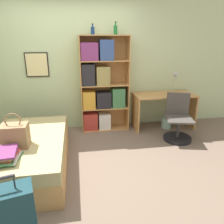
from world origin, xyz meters
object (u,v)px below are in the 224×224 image
(bookcase, at_px, (100,87))
(bottle_green, at_px, (93,30))
(desk_chair, at_px, (178,126))
(bed, at_px, (28,154))
(handbag, at_px, (15,135))
(waste_bin, at_px, (166,123))
(desk_lamp, at_px, (175,78))
(bottle_brown, at_px, (116,30))
(desk, at_px, (164,104))
(book_stack_on_bed, at_px, (5,156))

(bookcase, bearing_deg, bottle_green, 161.34)
(desk_chair, bearing_deg, bed, -167.45)
(handbag, height_order, bottle_green, bottle_green)
(bookcase, bearing_deg, bed, -133.27)
(bed, bearing_deg, waste_bin, 23.17)
(handbag, distance_m, bookcase, 2.00)
(desk_lamp, xyz_separation_m, waste_bin, (-0.13, -0.04, -0.95))
(waste_bin, bearing_deg, bottle_green, 171.77)
(bottle_brown, xyz_separation_m, desk, (1.01, -0.12, -1.45))
(bottle_green, height_order, waste_bin, bottle_green)
(bottle_green, bearing_deg, waste_bin, -8.23)
(desk, height_order, desk_chair, desk_chair)
(bookcase, height_order, waste_bin, bookcase)
(bottle_brown, bearing_deg, handbag, -136.52)
(desk_chair, bearing_deg, waste_bin, 89.25)
(book_stack_on_bed, xyz_separation_m, waste_bin, (2.70, 1.67, -0.42))
(desk, xyz_separation_m, desk_lamp, (0.19, -0.01, 0.55))
(bed, relative_size, desk, 1.45)
(desk_chair, bearing_deg, bookcase, 152.64)
(bottle_green, relative_size, waste_bin, 0.85)
(book_stack_on_bed, bearing_deg, handbag, 83.33)
(desk_chair, distance_m, waste_bin, 0.55)
(book_stack_on_bed, distance_m, bottle_brown, 2.84)
(bottle_brown, relative_size, waste_bin, 1.01)
(bookcase, bearing_deg, desk, -5.14)
(bottle_green, distance_m, desk_lamp, 1.86)
(book_stack_on_bed, bearing_deg, desk_chair, 22.86)
(desk, bearing_deg, bottle_green, 173.72)
(desk, distance_m, desk_lamp, 0.58)
(bottle_green, height_order, bottle_brown, bottle_brown)
(bookcase, height_order, desk, bookcase)
(bed, relative_size, bottle_green, 9.39)
(desk_lamp, bearing_deg, bottle_brown, 173.68)
(bookcase, bearing_deg, desk_lamp, -5.04)
(bottle_green, bearing_deg, bottle_brown, -5.32)
(handbag, xyz_separation_m, bottle_brown, (1.59, 1.50, 1.33))
(waste_bin, bearing_deg, desk_chair, -90.75)
(desk, bearing_deg, bottle_brown, 173.32)
(bed, distance_m, bottle_green, 2.43)
(book_stack_on_bed, height_order, bookcase, bookcase)
(bookcase, relative_size, desk_lamp, 3.82)
(desk_lamp, relative_size, desk_chair, 0.57)
(book_stack_on_bed, distance_m, bottle_green, 2.65)
(bottle_brown, bearing_deg, bottle_green, 174.68)
(bottle_green, bearing_deg, desk_lamp, -6.06)
(bottle_green, bearing_deg, bed, -129.52)
(desk_lamp, height_order, waste_bin, desk_lamp)
(handbag, bearing_deg, book_stack_on_bed, -96.67)
(bookcase, bearing_deg, bottle_brown, 0.06)
(bottle_green, xyz_separation_m, desk, (1.43, -0.16, -1.44))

